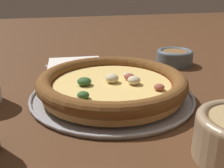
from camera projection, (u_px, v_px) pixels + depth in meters
ground_plane at (112, 97)px, 0.53m from camera, size 3.00×3.00×0.00m
pizza_tray at (112, 95)px, 0.53m from camera, size 0.33×0.33×0.01m
pizza at (112, 84)px, 0.52m from camera, size 0.30×0.30×0.04m
bowl_far at (175, 57)px, 0.75m from camera, size 0.10×0.10×0.04m
napkin at (75, 62)px, 0.76m from camera, size 0.16×0.14×0.01m
fork at (71, 63)px, 0.76m from camera, size 0.17×0.05×0.00m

